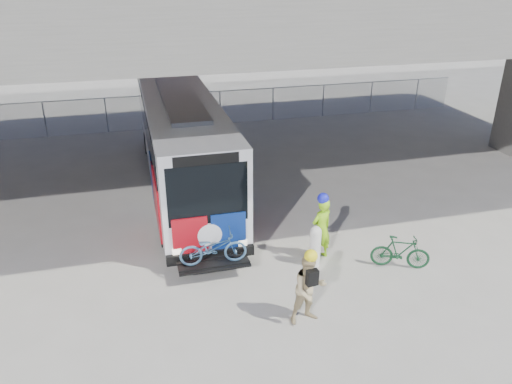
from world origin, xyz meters
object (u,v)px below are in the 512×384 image
object	(u,v)px
bike_parked	(400,252)
cyclist_hivis	(321,227)
bus	(182,136)
cyclist_tan	(309,288)
bollard	(315,245)

from	to	relation	value
bike_parked	cyclist_hivis	bearing A→B (deg)	86.47
bus	cyclist_tan	xyz separation A→B (m)	(1.92, -8.98, -1.15)
cyclist_hivis	bike_parked	distance (m)	2.37
bus	cyclist_hivis	size ratio (longest dim) A/B	6.05
bollard	bus	bearing A→B (deg)	114.07
cyclist_tan	bike_parked	distance (m)	3.78
bollard	cyclist_tan	size ratio (longest dim) A/B	0.63
bollard	bike_parked	world-z (taller)	bollard
cyclist_hivis	cyclist_tan	xyz separation A→B (m)	(-1.35, -2.67, -0.07)
cyclist_hivis	bike_parked	world-z (taller)	cyclist_hivis
bus	bike_parked	distance (m)	9.25
bus	bike_parked	xyz separation A→B (m)	(5.32, -7.39, -1.60)
bollard	cyclist_tan	xyz separation A→B (m)	(-1.05, -2.33, 0.28)
bus	cyclist_tan	size ratio (longest dim) A/B	6.36
bike_parked	bollard	bearing A→B (deg)	96.79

